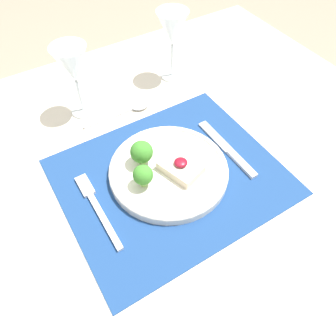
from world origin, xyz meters
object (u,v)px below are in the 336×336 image
Objects in this scene: dinner_plate at (167,170)px; spoon at (132,108)px; fork at (96,205)px; knife at (230,152)px; wine_glass_near at (172,31)px; wine_glass_far at (72,67)px.

dinner_plate reaches higher than spoon.
spoon is at bearing 46.43° from fork.
fork is (-0.16, 0.01, -0.01)m from dinner_plate.
knife is 1.09× the size of spoon.
dinner_plate is 0.16m from fork.
wine_glass_far is at bearing -178.30° from wine_glass_near.
wine_glass_near is 1.03× the size of wine_glass_far.
fork is at bearing -141.20° from wine_glass_near.
wine_glass_far reaches higher than dinner_plate.
spoon is 1.00× the size of wine_glass_far.
dinner_plate reaches higher than knife.
dinner_plate is 1.42× the size of spoon.
fork is at bearing 177.98° from dinner_plate.
wine_glass_near reaches higher than knife.
fork is 0.31m from wine_glass_far.
wine_glass_far is (-0.07, 0.28, 0.11)m from dinner_plate.
wine_glass_near is (0.16, 0.07, 0.13)m from spoon.
dinner_plate is 1.30× the size of knife.
wine_glass_near reaches higher than spoon.
dinner_plate is at bearing -96.26° from spoon.
wine_glass_far reaches higher than fork.
knife is at bearing -53.63° from wine_glass_far.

